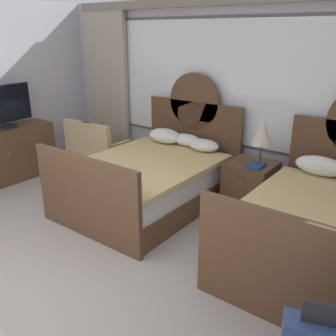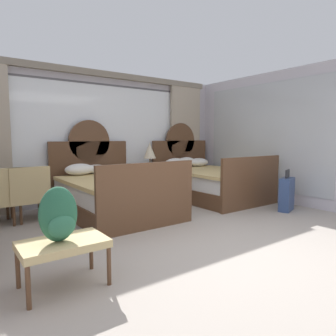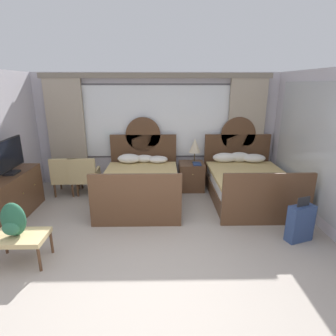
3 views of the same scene
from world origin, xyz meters
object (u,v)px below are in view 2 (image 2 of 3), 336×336
object	(u,v)px
book_on_nightstand	(156,169)
backpack_on_bench	(59,216)
bed_near_mirror	(209,182)
armchair_by_window_left	(28,193)
luggage_bench	(63,246)
table_lamp_on_nightstand	(150,151)
nightstand_between_beds	(149,185)
bed_near_window	(113,193)
suitcase_on_floor	(287,194)

from	to	relation	value
book_on_nightstand	backpack_on_bench	world-z (taller)	backpack_on_bench
bed_near_mirror	armchair_by_window_left	world-z (taller)	bed_near_mirror
bed_near_mirror	backpack_on_bench	distance (m)	4.45
armchair_by_window_left	luggage_bench	bearing A→B (deg)	-95.10
table_lamp_on_nightstand	book_on_nightstand	bearing A→B (deg)	-78.92
armchair_by_window_left	luggage_bench	world-z (taller)	armchair_by_window_left
nightstand_between_beds	armchair_by_window_left	bearing A→B (deg)	-173.79
bed_near_mirror	luggage_bench	world-z (taller)	bed_near_mirror
nightstand_between_beds	armchair_by_window_left	size ratio (longest dim) A/B	0.74
bed_near_mirror	luggage_bench	xyz separation A→B (m)	(-3.84, -2.15, 0.00)
nightstand_between_beds	luggage_bench	bearing A→B (deg)	-133.97
bed_near_window	suitcase_on_floor	world-z (taller)	bed_near_window
backpack_on_bench	armchair_by_window_left	bearing A→B (deg)	84.19
book_on_nightstand	bed_near_mirror	bearing A→B (deg)	-26.48
bed_near_window	luggage_bench	xyz separation A→B (m)	(-1.53, -2.14, 0.00)
bed_near_window	bed_near_mirror	size ratio (longest dim) A/B	1.00
bed_near_window	bed_near_mirror	bearing A→B (deg)	0.16
bed_near_mirror	table_lamp_on_nightstand	world-z (taller)	bed_near_mirror
bed_near_mirror	luggage_bench	size ratio (longest dim) A/B	3.00
luggage_bench	suitcase_on_floor	bearing A→B (deg)	6.62
book_on_nightstand	suitcase_on_floor	world-z (taller)	suitcase_on_floor
nightstand_between_beds	suitcase_on_floor	bearing A→B (deg)	-56.55
bed_near_mirror	backpack_on_bench	size ratio (longest dim) A/B	4.55
table_lamp_on_nightstand	suitcase_on_floor	world-z (taller)	table_lamp_on_nightstand
nightstand_between_beds	armchair_by_window_left	world-z (taller)	armchair_by_window_left
bed_near_mirror	suitcase_on_floor	size ratio (longest dim) A/B	2.94
luggage_bench	book_on_nightstand	bearing A→B (deg)	43.68
backpack_on_bench	suitcase_on_floor	xyz separation A→B (m)	(4.24, 0.50, -0.35)
table_lamp_on_nightstand	backpack_on_bench	bearing A→B (deg)	-134.16
luggage_bench	table_lamp_on_nightstand	bearing A→B (deg)	46.06
bed_near_mirror	luggage_bench	distance (m)	4.40
armchair_by_window_left	suitcase_on_floor	size ratio (longest dim) A/B	1.17
luggage_bench	suitcase_on_floor	size ratio (longest dim) A/B	0.98
bed_near_mirror	suitcase_on_floor	distance (m)	1.70
backpack_on_bench	suitcase_on_floor	world-z (taller)	backpack_on_bench
bed_near_mirror	table_lamp_on_nightstand	bearing A→B (deg)	146.63
bed_near_window	table_lamp_on_nightstand	distance (m)	1.58
book_on_nightstand	backpack_on_bench	distance (m)	3.90
nightstand_between_beds	luggage_bench	distance (m)	3.87
table_lamp_on_nightstand	armchair_by_window_left	distance (m)	2.62
bed_near_window	book_on_nightstand	world-z (taller)	bed_near_window
suitcase_on_floor	armchair_by_window_left	bearing A→B (deg)	152.98
nightstand_between_beds	book_on_nightstand	world-z (taller)	book_on_nightstand
nightstand_between_beds	luggage_bench	xyz separation A→B (m)	(-2.69, -2.79, 0.05)
armchair_by_window_left	backpack_on_bench	size ratio (longest dim) A/B	1.81
book_on_nightstand	suitcase_on_floor	size ratio (longest dim) A/B	0.34
bed_near_mirror	suitcase_on_floor	world-z (taller)	bed_near_mirror
book_on_nightstand	luggage_bench	distance (m)	3.88
table_lamp_on_nightstand	book_on_nightstand	world-z (taller)	table_lamp_on_nightstand
suitcase_on_floor	bed_near_window	bearing A→B (deg)	148.27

